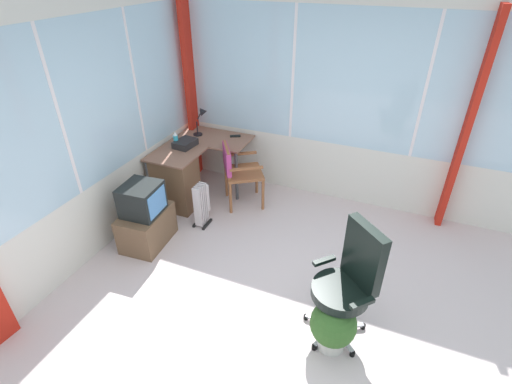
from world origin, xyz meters
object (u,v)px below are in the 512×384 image
at_px(spray_bottle, 176,139).
at_px(office_chair, 351,277).
at_px(potted_plant, 333,326).
at_px(wooden_armchair, 235,167).
at_px(desk_lamp, 202,117).
at_px(space_heater, 202,204).
at_px(desk, 178,178).
at_px(tv_remote, 235,136).
at_px(paper_tray, 185,143).
at_px(tv_on_stand, 145,218).

relative_size(spray_bottle, office_chair, 0.19).
height_order(office_chair, potted_plant, office_chair).
relative_size(wooden_armchair, office_chair, 0.77).
relative_size(wooden_armchair, potted_plant, 1.82).
relative_size(desk_lamp, spray_bottle, 1.80).
bearing_deg(space_heater, potted_plant, -120.93).
relative_size(desk, office_chair, 1.11).
bearing_deg(tv_remote, spray_bottle, 105.84).
height_order(desk_lamp, office_chair, desk_lamp).
height_order(tv_remote, office_chair, office_chair).
bearing_deg(desk_lamp, potted_plant, -131.69).
bearing_deg(space_heater, office_chair, -115.25).
bearing_deg(office_chair, paper_tray, 59.49).
relative_size(paper_tray, space_heater, 0.52).
height_order(spray_bottle, space_heater, spray_bottle).
xyz_separation_m(desk, paper_tray, (0.26, 0.01, 0.39)).
relative_size(desk, space_heater, 2.20).
height_order(tv_remote, paper_tray, paper_tray).
relative_size(space_heater, potted_plant, 1.21).
bearing_deg(wooden_armchair, paper_tray, 93.63).
height_order(tv_remote, space_heater, tv_remote).
bearing_deg(paper_tray, wooden_armchair, -86.37).
xyz_separation_m(desk_lamp, paper_tray, (-0.48, 0.01, -0.21)).
distance_m(desk, space_heater, 0.60).
bearing_deg(tv_remote, space_heater, 152.95).
relative_size(tv_remote, paper_tray, 0.50).
bearing_deg(tv_on_stand, desk, 6.30).
bearing_deg(space_heater, spray_bottle, 51.76).
distance_m(tv_remote, potted_plant, 3.05).
height_order(desk, space_heater, desk).
bearing_deg(wooden_armchair, tv_on_stand, 152.55).
bearing_deg(office_chair, desk_lamp, 51.96).
xyz_separation_m(tv_remote, spray_bottle, (-0.60, 0.60, 0.09)).
distance_m(wooden_armchair, office_chair, 2.37).
bearing_deg(desk, desk_lamp, -0.13).
relative_size(desk_lamp, office_chair, 0.34).
bearing_deg(spray_bottle, tv_remote, -45.24).
relative_size(spray_bottle, paper_tray, 0.72).
bearing_deg(paper_tray, potted_plant, -124.70).
distance_m(spray_bottle, space_heater, 0.99).
relative_size(desk, wooden_armchair, 1.45).
distance_m(desk, office_chair, 2.81).
bearing_deg(tv_remote, desk_lamp, 69.82).
distance_m(desk, tv_remote, 1.01).
distance_m(paper_tray, space_heater, 0.91).
xyz_separation_m(desk, tv_on_stand, (-0.87, -0.10, -0.06)).
bearing_deg(office_chair, wooden_armchair, 49.70).
distance_m(desk, spray_bottle, 0.52).
relative_size(desk_lamp, wooden_armchair, 0.44).
bearing_deg(tv_remote, desk, 120.80).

